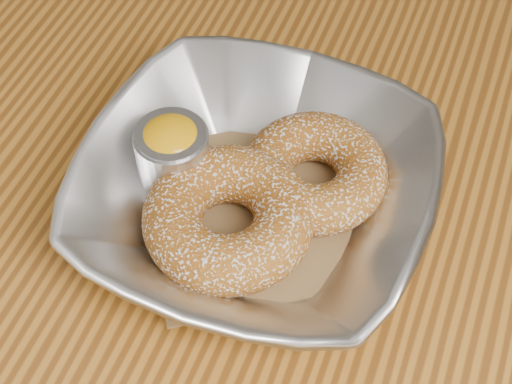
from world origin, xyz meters
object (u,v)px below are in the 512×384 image
(donut_back, at_px, (315,172))
(ramekin, at_px, (173,155))
(serving_bowl, at_px, (256,194))
(donut_front, at_px, (228,218))
(table, at_px, (216,259))

(donut_back, relative_size, ramekin, 1.68)
(serving_bowl, relative_size, donut_front, 2.08)
(table, height_order, ramekin, ramekin)
(table, distance_m, serving_bowl, 0.13)
(table, height_order, donut_front, donut_front)
(table, xyz_separation_m, donut_back, (0.07, 0.02, 0.13))
(table, distance_m, ramekin, 0.14)
(ramekin, bearing_deg, serving_bowl, -2.98)
(donut_back, bearing_deg, serving_bowl, -133.37)
(serving_bowl, relative_size, donut_back, 2.35)
(donut_front, relative_size, ramekin, 1.90)
(donut_back, xyz_separation_m, donut_front, (-0.04, -0.06, 0.00))
(serving_bowl, bearing_deg, donut_back, 46.63)
(donut_back, bearing_deg, donut_front, -124.73)
(table, relative_size, donut_front, 10.94)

